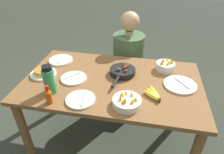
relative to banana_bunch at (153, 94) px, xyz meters
name	(u,v)px	position (x,y,z in m)	size (l,w,h in m)	color
ground_plane	(112,139)	(-0.35, 0.15, -0.77)	(14.00, 14.00, 0.00)	#383D33
dining_table	(112,90)	(-0.35, 0.15, -0.12)	(1.48, 0.88, 0.75)	brown
banana_bunch	(153,94)	(0.00, 0.00, 0.00)	(0.15, 0.19, 0.04)	yellow
skillet	(122,71)	(-0.27, 0.26, 0.01)	(0.22, 0.38, 0.08)	black
frittata_plate_center	(43,72)	(-0.95, 0.12, 0.00)	(0.22, 0.22, 0.06)	white
empty_plate_near_front	(74,78)	(-0.67, 0.11, -0.01)	(0.22, 0.22, 0.02)	white
empty_plate_far_left	(180,85)	(0.21, 0.18, -0.01)	(0.26, 0.26, 0.02)	white
empty_plate_far_right	(81,99)	(-0.52, -0.15, -0.01)	(0.22, 0.22, 0.02)	white
empty_plate_mid_edge	(61,60)	(-0.90, 0.39, -0.01)	(0.23, 0.23, 0.02)	white
fruit_bowl_mango	(127,101)	(-0.18, -0.13, 0.01)	(0.20, 0.20, 0.10)	white
fruit_bowl_citrus	(165,66)	(0.10, 0.41, 0.02)	(0.17, 0.17, 0.12)	white
water_bottle	(49,80)	(-0.78, -0.09, 0.09)	(0.09, 0.09, 0.23)	#2D9351
hot_sauce_bottle	(48,95)	(-0.73, -0.21, 0.05)	(0.05, 0.05, 0.15)	#C64C0F
person_figure	(128,69)	(-0.29, 0.82, -0.30)	(0.38, 0.38, 1.15)	black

